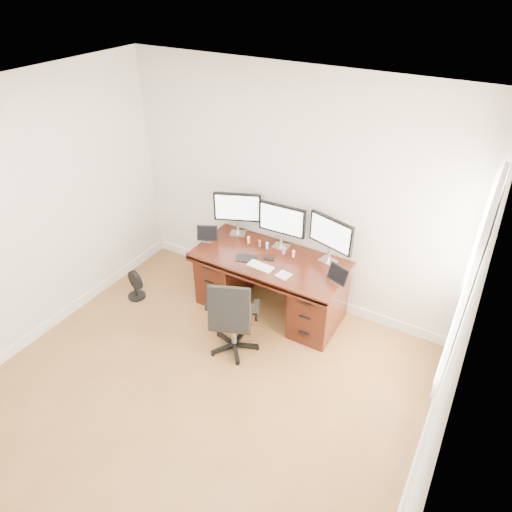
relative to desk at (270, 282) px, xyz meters
The scene contains 20 objects.
ground 1.87m from the desk, 90.00° to the right, with size 4.50×4.50×0.00m, color olive.
back_wall 1.04m from the desk, 90.00° to the left, with size 4.00×0.10×2.70m, color silver.
right_wall 2.80m from the desk, 40.79° to the right, with size 0.10×4.50×2.70m.
desk is the anchor object (origin of this frame).
office_chair 0.80m from the desk, 90.72° to the right, with size 0.65×0.65×0.94m.
floor_fan 1.67m from the desk, 157.78° to the right, with size 0.26×0.21×0.37m.
monitor_left 0.93m from the desk, 157.68° to the left, with size 0.52×0.25×0.53m.
monitor_center 0.72m from the desk, 89.99° to the left, with size 0.55×0.15×0.53m.
monitor_right 0.93m from the desk, 22.31° to the left, with size 0.54×0.19×0.53m.
tablet_left 0.92m from the desk, behind, with size 0.24×0.17×0.19m.
tablet_right 0.92m from the desk, ahead, with size 0.25×0.15×0.19m.
keyboard 0.42m from the desk, 90.93° to the right, with size 0.29×0.12×0.01m, color white.
trackpad 0.51m from the desk, 41.02° to the right, with size 0.13×0.13×0.01m, color #B9BCC1.
drawing_tablet 0.45m from the desk, 142.16° to the right, with size 0.23×0.15×0.01m, color black.
phone 0.36m from the desk, 83.19° to the right, with size 0.12×0.06×0.01m, color black.
figurine_yellow 0.55m from the desk, 161.68° to the left, with size 0.04×0.04×0.09m.
figurine_brown 0.47m from the desk, 150.83° to the left, with size 0.04×0.04×0.09m.
figurine_blue 0.43m from the desk, 134.46° to the left, with size 0.04×0.04×0.09m.
figurine_purple 0.43m from the desk, 50.30° to the left, with size 0.04×0.04×0.09m.
figurine_pink 0.47m from the desk, 29.17° to the left, with size 0.04×0.04×0.09m.
Camera 1 is at (1.95, -1.87, 3.56)m, focal length 32.00 mm.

